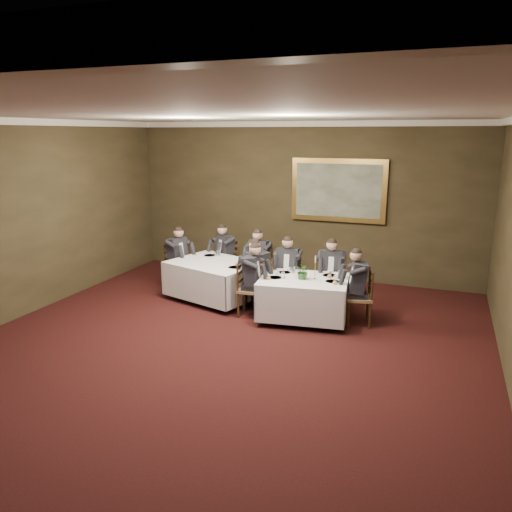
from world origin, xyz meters
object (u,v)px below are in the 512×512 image
Objects in this scene: chair_sec_endleft at (177,276)px; centerpiece at (303,271)px; candlestick at (315,270)px; chair_main_backright at (331,293)px; diner_sec_backleft at (226,262)px; chair_main_backleft at (288,290)px; chair_main_endleft at (250,300)px; table_second at (215,277)px; chair_sec_backright at (260,279)px; chair_sec_endright at (258,296)px; diner_main_endright at (359,296)px; diner_sec_endright at (258,284)px; painting at (338,190)px; diner_sec_backright at (259,269)px; diner_main_backright at (331,281)px; diner_sec_endleft at (177,266)px; diner_main_endleft at (251,288)px; table_main at (303,296)px; chair_main_endright at (359,309)px; diner_main_backleft at (288,279)px; chair_sec_backleft at (226,272)px.

centerpiece reaches higher than chair_sec_endleft.
candlestick reaches higher than centerpiece.
diner_sec_backleft is at bearing -21.72° from chair_main_backright.
chair_main_backleft and chair_main_endleft have the same top height.
chair_sec_backright reaches higher than table_second.
chair_sec_endright is (1.23, -1.28, -0.23)m from diner_sec_backleft.
diner_main_endright is 1.89m from diner_sec_endright.
painting is at bearing 48.29° from table_second.
diner_sec_backright and diner_sec_endright have the same top height.
diner_main_backright is 1.00× the size of diner_sec_backright.
painting is at bearing 4.74° from diner_sec_endright.
diner_main_endright reaches higher than chair_sec_endright.
diner_sec_endleft reaches higher than chair_sec_endright.
diner_sec_endright is 0.65× the size of painting.
diner_main_backright is 1.00× the size of diner_main_endleft.
diner_sec_backright reaches higher than candlestick.
diner_sec_endright is 2.17m from chair_sec_endleft.
chair_main_endright is (0.96, 0.13, -0.17)m from table_main.
chair_sec_endleft is 0.74× the size of diner_sec_endleft.
chair_main_backleft is at bearing 123.33° from centerpiece.
diner_sec_backright is at bearing 44.12° from chair_sec_endright.
diner_sec_backleft is 3.09× the size of candlestick.
diner_sec_backright is (-0.76, 0.45, 0.23)m from chair_main_backleft.
chair_sec_backleft is at bearing -26.34° from diner_main_backleft.
chair_sec_endright is at bearing 167.80° from chair_main_endleft.
diner_main_endright is at bearing -66.36° from diner_sec_endright.
diner_sec_backleft is 1.10m from chair_sec_endleft.
diner_main_endleft is at bearing -171.64° from candlestick.
diner_sec_backleft reaches higher than table_main.
chair_sec_backleft is at bearing -150.24° from painting.
chair_sec_backleft is 0.48× the size of painting.
diner_main_backright is 1.00× the size of diner_main_endright.
chair_main_backleft is 0.74× the size of diner_main_endright.
diner_main_backright is 1.00m from centerpiece.
diner_sec_endleft is at bearing 164.52° from centerpiece.
chair_main_endleft is at bearing 79.90° from chair_sec_endleft.
chair_main_endright and chair_sec_endright have the same top height.
chair_main_endright and chair_sec_backright have the same top height.
chair_main_endleft is 1.00× the size of chair_main_endright.
chair_main_backright is 1.03m from candlestick.
diner_sec_backright reaches higher than chair_sec_backright.
chair_main_endright is at bearing 6.17° from candlestick.
chair_sec_backleft is 0.74× the size of diner_sec_backleft.
table_second is 1.08m from diner_sec_endleft.
painting is (-0.31, 1.86, 1.52)m from diner_main_backright.
chair_sec_endleft is (-2.05, 0.92, -0.23)m from diner_main_endleft.
diner_main_endleft is 1.00× the size of diner_main_endright.
table_second is 1.50× the size of diner_sec_endleft.
painting is at bearing -121.99° from diner_sec_backright.
centerpiece is (-0.96, -0.16, 0.41)m from diner_main_endright.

